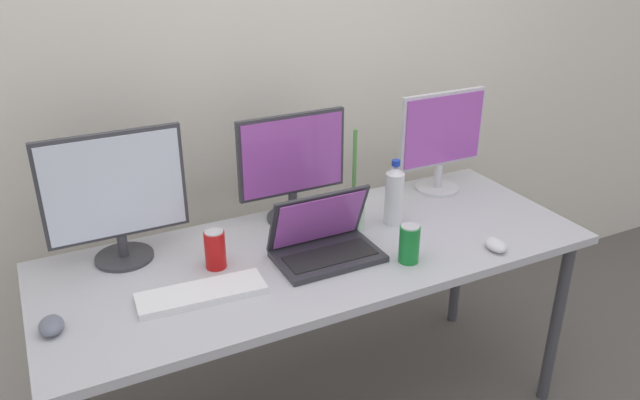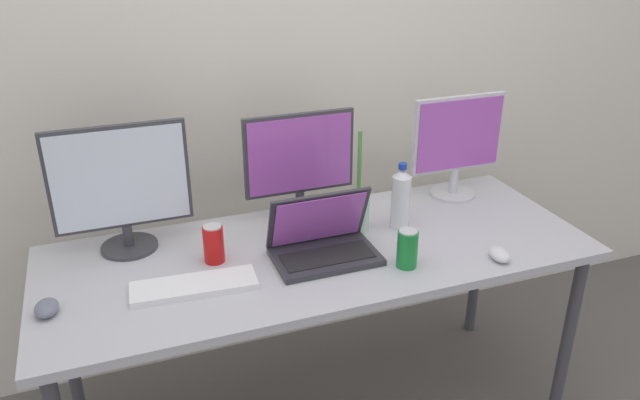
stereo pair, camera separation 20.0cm
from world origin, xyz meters
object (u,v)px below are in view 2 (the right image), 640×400
at_px(keyboard_main, 194,286).
at_px(mouse_by_laptop, 499,254).
at_px(bamboo_vase, 358,211).
at_px(soda_can_by_laptop, 407,249).
at_px(water_bottle, 401,198).
at_px(monitor_center, 300,163).
at_px(monitor_right, 458,142).
at_px(laptop_silver, 323,242).
at_px(work_desk, 320,265).
at_px(mouse_by_keyboard, 46,308).
at_px(soda_can_near_keyboard, 214,244).
at_px(monitor_left, 121,185).

relative_size(keyboard_main, mouse_by_laptop, 4.03).
distance_m(mouse_by_laptop, bamboo_vase, 0.49).
bearing_deg(soda_can_by_laptop, water_bottle, 67.75).
height_order(monitor_center, water_bottle, monitor_center).
xyz_separation_m(monitor_right, laptop_silver, (-0.65, -0.27, -0.17)).
relative_size(work_desk, laptop_silver, 5.43).
height_order(work_desk, mouse_by_laptop, mouse_by_laptop).
bearing_deg(keyboard_main, mouse_by_keyboard, -178.10).
height_order(monitor_center, laptop_silver, monitor_center).
xyz_separation_m(soda_can_near_keyboard, soda_can_by_laptop, (0.56, -0.24, 0.00)).
distance_m(monitor_center, bamboo_vase, 0.27).
bearing_deg(laptop_silver, mouse_by_keyboard, -177.60).
height_order(laptop_silver, keyboard_main, laptop_silver).
bearing_deg(mouse_by_keyboard, mouse_by_laptop, -2.10).
bearing_deg(mouse_by_keyboard, water_bottle, 12.23).
relative_size(monitor_left, monitor_center, 1.09).
relative_size(work_desk, mouse_by_laptop, 19.72).
height_order(mouse_by_laptop, bamboo_vase, bamboo_vase).
relative_size(soda_can_near_keyboard, soda_can_by_laptop, 1.00).
xyz_separation_m(monitor_center, water_bottle, (0.31, -0.19, -0.10)).
bearing_deg(monitor_left, mouse_by_laptop, -23.81).
height_order(monitor_center, mouse_by_laptop, monitor_center).
height_order(water_bottle, soda_can_near_keyboard, water_bottle).
xyz_separation_m(keyboard_main, soda_can_by_laptop, (0.65, -0.10, 0.05)).
bearing_deg(work_desk, monitor_left, 159.19).
bearing_deg(bamboo_vase, laptop_silver, -144.71).
bearing_deg(monitor_right, bamboo_vase, -162.72).
relative_size(mouse_by_laptop, soda_can_by_laptop, 0.73).
height_order(work_desk, laptop_silver, laptop_silver).
relative_size(laptop_silver, bamboo_vase, 0.91).
relative_size(keyboard_main, water_bottle, 1.53).
relative_size(monitor_left, monitor_right, 1.09).
bearing_deg(water_bottle, soda_can_by_laptop, -112.25).
bearing_deg(monitor_left, bamboo_vase, -10.77).
xyz_separation_m(mouse_by_laptop, water_bottle, (-0.20, 0.32, 0.09)).
relative_size(monitor_right, keyboard_main, 1.08).
relative_size(work_desk, soda_can_near_keyboard, 14.42).
bearing_deg(monitor_center, mouse_by_laptop, -45.46).
bearing_deg(monitor_center, monitor_left, -178.02).
bearing_deg(monitor_center, bamboo_vase, -46.80).
distance_m(monitor_right, soda_can_by_laptop, 0.62).
bearing_deg(water_bottle, soda_can_near_keyboard, -179.19).
xyz_separation_m(monitor_center, monitor_right, (0.63, -0.02, 0.01)).
xyz_separation_m(mouse_by_keyboard, water_bottle, (1.16, 0.13, 0.09)).
xyz_separation_m(work_desk, bamboo_vase, (0.17, 0.08, 0.14)).
bearing_deg(keyboard_main, bamboo_vase, 20.15).
bearing_deg(soda_can_near_keyboard, mouse_by_laptop, -19.77).
xyz_separation_m(monitor_left, keyboard_main, (0.16, -0.32, -0.22)).
bearing_deg(monitor_right, monitor_center, 178.27).
bearing_deg(bamboo_vase, monitor_right, 17.28).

